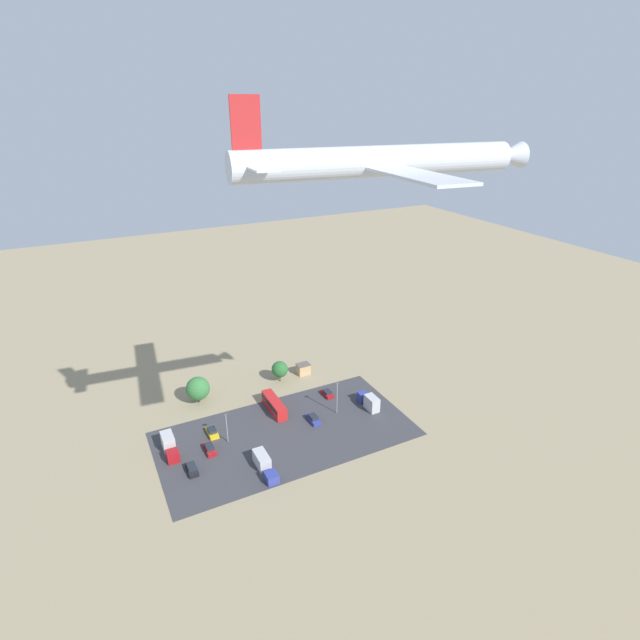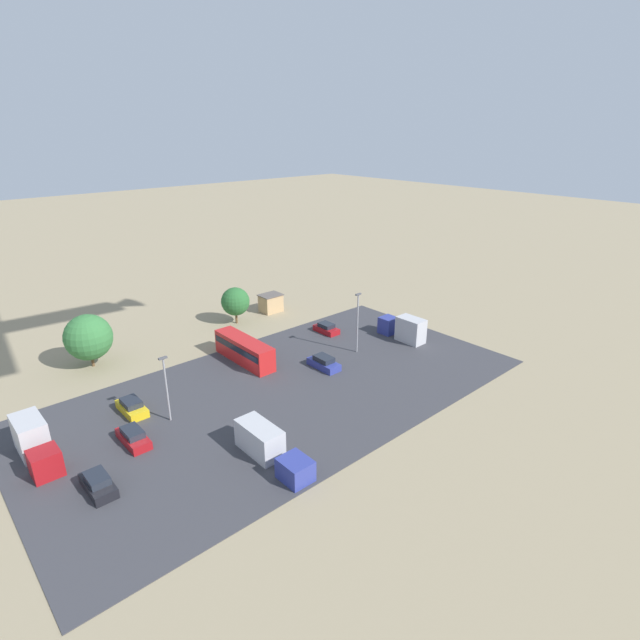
# 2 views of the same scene
# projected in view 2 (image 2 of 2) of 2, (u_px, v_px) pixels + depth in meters

# --- Properties ---
(ground_plane) EXTENTS (400.00, 400.00, 0.00)m
(ground_plane) POSITION_uv_depth(u_px,v_px,m) (252.00, 373.00, 62.84)
(ground_plane) COLOR gray
(parking_lot_surface) EXTENTS (57.00, 29.51, 0.08)m
(parking_lot_surface) POSITION_uv_depth(u_px,v_px,m) (284.00, 392.00, 58.32)
(parking_lot_surface) COLOR #38383D
(parking_lot_surface) RESTS_ON ground
(shed_building) EXTENTS (3.60, 2.89, 2.97)m
(shed_building) POSITION_uv_depth(u_px,v_px,m) (271.00, 303.00, 83.19)
(shed_building) COLOR tan
(shed_building) RESTS_ON ground
(bus) EXTENTS (2.57, 10.41, 3.16)m
(bus) POSITION_uv_depth(u_px,v_px,m) (244.00, 349.00, 65.22)
(bus) COLOR red
(bus) RESTS_ON ground
(parked_car_0) EXTENTS (1.93, 4.05, 1.43)m
(parked_car_0) POSITION_uv_depth(u_px,v_px,m) (326.00, 329.00, 74.82)
(parked_car_0) COLOR maroon
(parked_car_0) RESTS_ON ground
(parked_car_1) EXTENTS (1.93, 4.34, 1.57)m
(parked_car_1) POSITION_uv_depth(u_px,v_px,m) (98.00, 484.00, 42.27)
(parked_car_1) COLOR black
(parked_car_1) RESTS_ON ground
(parked_car_2) EXTENTS (1.88, 4.60, 1.52)m
(parked_car_2) POSITION_uv_depth(u_px,v_px,m) (133.00, 437.00, 48.65)
(parked_car_2) COLOR maroon
(parked_car_2) RESTS_ON ground
(parked_car_3) EXTENTS (1.98, 4.52, 1.58)m
(parked_car_3) POSITION_uv_depth(u_px,v_px,m) (324.00, 363.00, 63.83)
(parked_car_3) COLOR navy
(parked_car_3) RESTS_ON ground
(parked_car_4) EXTENTS (2.00, 4.47, 1.54)m
(parked_car_4) POSITION_uv_depth(u_px,v_px,m) (132.00, 407.00, 53.84)
(parked_car_4) COLOR gold
(parked_car_4) RESTS_ON ground
(parked_truck_0) EXTENTS (2.47, 7.98, 3.52)m
(parked_truck_0) POSITION_uv_depth(u_px,v_px,m) (35.00, 443.00, 46.12)
(parked_truck_0) COLOR maroon
(parked_truck_0) RESTS_ON ground
(parked_truck_1) EXTENTS (2.31, 7.31, 3.54)m
(parked_truck_1) POSITION_uv_depth(u_px,v_px,m) (404.00, 329.00, 72.11)
(parked_truck_1) COLOR navy
(parked_truck_1) RESTS_ON ground
(parked_truck_2) EXTENTS (2.42, 9.27, 2.85)m
(parked_truck_2) POSITION_uv_depth(u_px,v_px,m) (269.00, 447.00, 46.04)
(parked_truck_2) COLOR navy
(parked_truck_2) RESTS_ON ground
(tree_near_shed) EXTENTS (5.92, 5.92, 7.01)m
(tree_near_shed) POSITION_uv_depth(u_px,v_px,m) (88.00, 337.00, 63.21)
(tree_near_shed) COLOR brown
(tree_near_shed) RESTS_ON ground
(tree_apron_mid) EXTENTS (4.42, 4.42, 5.82)m
(tree_apron_mid) POSITION_uv_depth(u_px,v_px,m) (235.00, 302.00, 77.46)
(tree_apron_mid) COLOR brown
(tree_apron_mid) RESTS_ON ground
(light_pole_lot_centre) EXTENTS (0.90, 0.28, 7.33)m
(light_pole_lot_centre) POSITION_uv_depth(u_px,v_px,m) (166.00, 386.00, 51.16)
(light_pole_lot_centre) COLOR gray
(light_pole_lot_centre) RESTS_ON ground
(light_pole_lot_edge) EXTENTS (0.90, 0.28, 8.42)m
(light_pole_lot_edge) POSITION_uv_depth(u_px,v_px,m) (358.00, 320.00, 66.86)
(light_pole_lot_edge) COLOR gray
(light_pole_lot_edge) RESTS_ON ground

